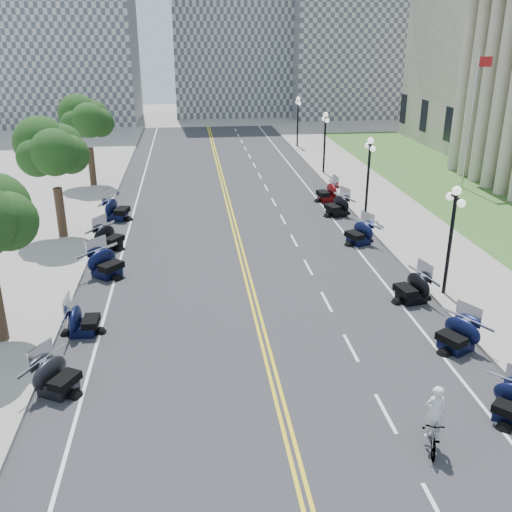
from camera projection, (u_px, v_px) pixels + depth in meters
name	position (u px, v px, depth m)	size (l,w,h in m)	color
ground	(267.00, 353.00, 21.20)	(160.00, 160.00, 0.00)	gray
road	(242.00, 256.00, 30.44)	(16.00, 90.00, 0.01)	#333335
centerline_yellow_a	(240.00, 256.00, 30.43)	(0.12, 90.00, 0.00)	yellow
centerline_yellow_b	(244.00, 255.00, 30.45)	(0.12, 90.00, 0.00)	yellow
edge_line_north	(358.00, 251.00, 31.14)	(0.12, 90.00, 0.00)	white
edge_line_south	(120.00, 261.00, 29.74)	(0.12, 90.00, 0.00)	white
lane_dash_4	(438.00, 512.00, 14.15)	(0.12, 2.00, 0.00)	white
lane_dash_5	(386.00, 413.00, 17.85)	(0.12, 2.00, 0.00)	white
lane_dash_6	(351.00, 348.00, 21.55)	(0.12, 2.00, 0.00)	white
lane_dash_7	(326.00, 302.00, 25.24)	(0.12, 2.00, 0.00)	white
lane_dash_8	(308.00, 267.00, 28.94)	(0.12, 2.00, 0.00)	white
lane_dash_9	(294.00, 241.00, 32.64)	(0.12, 2.00, 0.00)	white
lane_dash_10	(283.00, 219.00, 36.33)	(0.12, 2.00, 0.00)	white
lane_dash_11	(274.00, 202.00, 40.03)	(0.12, 2.00, 0.00)	white
lane_dash_12	(266.00, 188.00, 43.73)	(0.12, 2.00, 0.00)	white
lane_dash_13	(260.00, 176.00, 47.43)	(0.12, 2.00, 0.00)	white
lane_dash_14	(254.00, 165.00, 51.12)	(0.12, 2.00, 0.00)	white
lane_dash_15	(249.00, 156.00, 54.82)	(0.12, 2.00, 0.00)	white
lane_dash_16	(245.00, 148.00, 58.52)	(0.12, 2.00, 0.00)	white
lane_dash_17	(242.00, 142.00, 62.21)	(0.12, 2.00, 0.00)	white
lane_dash_18	(238.00, 135.00, 65.91)	(0.12, 2.00, 0.00)	white
lane_dash_19	(236.00, 130.00, 69.61)	(0.12, 2.00, 0.00)	white
sidewalk_north	(430.00, 246.00, 31.56)	(5.00, 90.00, 0.15)	#9E9991
sidewalk_south	(39.00, 263.00, 29.27)	(5.00, 90.00, 0.15)	#9E9991
lawn	(481.00, 203.00, 39.73)	(9.00, 60.00, 0.10)	#356023
distant_block_a	(60.00, 16.00, 71.78)	(18.00, 14.00, 26.00)	gray
distant_block_b	(230.00, 2.00, 79.00)	(16.00, 12.00, 30.00)	gray
distant_block_c	(361.00, 33.00, 79.65)	(20.00, 14.00, 22.00)	gray
street_lamp_2	(450.00, 242.00, 24.89)	(0.50, 1.20, 4.90)	black
street_lamp_3	(368.00, 177.00, 35.98)	(0.50, 1.20, 4.90)	black
street_lamp_4	(325.00, 143.00, 47.07)	(0.50, 1.20, 4.90)	black
street_lamp_5	(298.00, 122.00, 58.16)	(0.50, 1.20, 4.90)	black
flagpole	(471.00, 122.00, 41.67)	(1.10, 0.20, 10.00)	silver
tree_3	(53.00, 157.00, 31.31)	(4.80, 4.80, 9.20)	#235619
tree_4	(87.00, 124.00, 42.40)	(4.80, 4.80, 9.20)	#235619
motorcycle_n_5	(457.00, 333.00, 21.22)	(1.97, 1.97, 1.38)	black
motorcycle_n_6	(412.00, 286.00, 25.07)	(2.05, 2.05, 1.43)	black
motorcycle_n_8	(359.00, 232.00, 31.94)	(2.01, 2.01, 1.40)	black
motorcycle_n_9	(337.00, 205.00, 36.87)	(2.08, 2.08, 1.45)	black
motorcycle_n_10	(327.00, 191.00, 40.01)	(2.08, 2.08, 1.46)	#590A0C
motorcycle_s_5	(57.00, 375.00, 18.66)	(1.93, 1.93, 1.35)	black
motorcycle_s_6	(83.00, 319.00, 22.35)	(1.88, 1.88, 1.32)	black
motorcycle_s_7	(106.00, 262.00, 27.64)	(2.15, 2.15, 1.50)	black
motorcycle_s_8	(109.00, 236.00, 31.24)	(2.05, 2.05, 1.43)	black
motorcycle_s_9	(116.00, 208.00, 35.99)	(2.22, 2.22, 1.55)	black
bicycle	(432.00, 431.00, 16.22)	(0.51, 1.80, 1.08)	#A51414
cyclist_rider	(438.00, 390.00, 15.71)	(0.62, 0.41, 1.71)	silver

